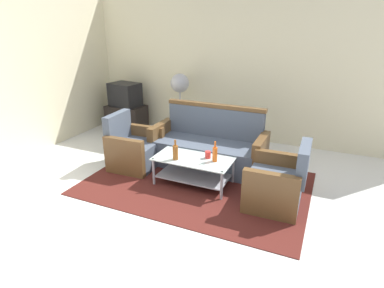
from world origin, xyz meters
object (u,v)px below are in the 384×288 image
Objects in this scene: coffee_table at (194,167)px; tv_stand at (127,117)px; television at (125,95)px; couch at (209,148)px; pedestal_fan at (180,87)px; armchair_left at (134,150)px; cup at (208,155)px; bottle_brown at (175,152)px; armchair_right at (277,185)px; bottle_orange at (215,154)px.

tv_stand is at bearing 143.90° from coffee_table.
tv_stand is 1.21× the size of television.
couch is 2.25× the size of tv_stand.
tv_stand is 1.47m from pedestal_fan.
armchair_left is 0.77× the size of coffee_table.
cup is at bearing 83.97° from armchair_left.
bottle_brown is (0.91, -0.32, 0.23)m from armchair_left.
armchair_right is at bearing 2.97° from bottle_brown.
bottle_brown is at bearing -162.57° from bottle_orange.
bottle_orange is 3.14m from tv_stand.
tv_stand is at bearing 61.88° from armchair_right.
bottle_orange is 2.89× the size of cup.
coffee_table is (-1.18, 0.08, -0.02)m from armchair_right.
couch is 6.24× the size of bottle_orange.
coffee_table is at bearing 92.42° from couch.
coffee_table is at bearing -178.56° from bottle_orange.
armchair_right is (2.30, -0.25, 0.00)m from armchair_left.
armchair_right is 1.41m from bottle_brown.
couch is 1.42× the size of pedestal_fan.
tv_stand is 0.63× the size of pedestal_fan.
cup is (0.21, -0.59, 0.14)m from couch.
cup is 2.16m from pedestal_fan.
television is at bearing 81.23° from tv_stand.
couch is 18.00× the size of cup.
armchair_right is 2.99m from pedestal_fan.
armchair_right is at bearing -5.93° from bottle_orange.
armchair_right is 0.77× the size of coffee_table.
television is (-2.51, 1.63, 0.30)m from cup.
armchair_right is 1.29× the size of television.
couch is 2.12× the size of armchair_right.
armchair_left is at bearing 136.92° from television.
armchair_right is 1.06× the size of tv_stand.
couch is at bearing -46.39° from pedestal_fan.
bottle_brown is at bearing -65.79° from pedestal_fan.
bottle_orange is 0.23× the size of pedestal_fan.
pedestal_fan is at bearing 128.33° from bottle_orange.
cup is at bearing -32.89° from tv_stand.
coffee_table is at bearing -58.65° from pedestal_fan.
armchair_right reaches higher than tv_stand.
armchair_left is 0.99m from bottle_brown.
couch reaches higher than tv_stand.
bottle_brown is at bearing 68.66° from armchair_left.
couch is 0.86m from bottle_brown.
coffee_table is 1.38× the size of tv_stand.
couch is at bearing 77.48° from bottle_brown.
tv_stand is (-3.51, 1.78, -0.03)m from armchair_right.
tv_stand is 0.50m from television.
couch reaches higher than bottle_orange.
pedestal_fan is at bearing -169.08° from television.
bottle_brown is at bearing 91.72° from armchair_right.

